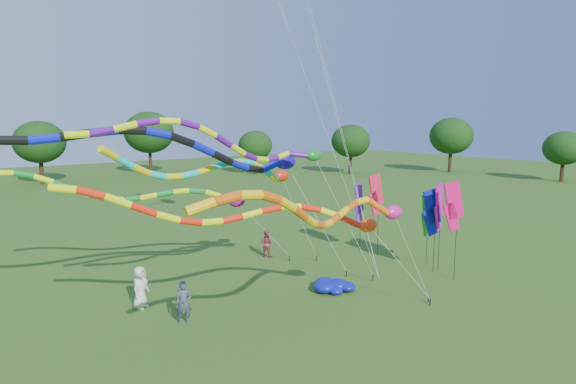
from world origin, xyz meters
TOP-DOWN VIEW (x-y plane):
  - ground at (0.00, 0.00)m, footprint 160.00×160.00m
  - tree_ring at (3.37, 4.11)m, footprint 116.76×117.56m
  - tube_kite_red at (-4.65, 3.22)m, footprint 13.60×3.79m
  - tube_kite_orange at (-4.10, -0.13)m, footprint 12.36×2.90m
  - tube_kite_purple at (-4.82, 4.38)m, footprint 13.60×1.29m
  - tube_kite_blue at (-6.35, 5.75)m, footprint 16.26×1.28m
  - tube_kite_cyan at (-3.95, 6.44)m, footprint 12.57×4.29m
  - tube_kite_green at (-5.29, 11.33)m, footprint 13.46×2.87m
  - banner_pole_blue_a at (6.09, 3.81)m, footprint 1.13×0.43m
  - banner_pole_magenta_b at (6.52, 3.69)m, footprint 1.15×0.35m
  - banner_pole_green at (6.94, 4.76)m, footprint 1.15×0.31m
  - banner_pole_magenta_a at (5.83, 2.41)m, footprint 1.10×0.53m
  - banner_pole_red at (5.97, 7.52)m, footprint 1.16×0.18m
  - banner_pole_violet at (5.83, 8.70)m, footprint 1.14×0.41m
  - blue_nylon_heap at (-0.01, 5.19)m, footprint 1.64×1.73m
  - person_a at (-7.59, 8.27)m, footprint 1.05×0.97m
  - person_b at (-6.85, 5.66)m, footprint 0.74×0.64m
  - person_c at (1.02, 11.36)m, footprint 0.93×0.97m

SIDE VIEW (x-z plane):
  - ground at x=0.00m, z-range 0.00..0.00m
  - blue_nylon_heap at x=-0.01m, z-range -0.03..0.53m
  - person_c at x=1.02m, z-range 0.00..1.58m
  - person_b at x=-6.85m, z-range 0.00..1.71m
  - person_a at x=-7.59m, z-range 0.00..1.80m
  - banner_pole_green at x=6.94m, z-range 0.80..4.91m
  - banner_pole_violet at x=5.83m, z-range 0.88..5.17m
  - banner_pole_blue_a at x=6.09m, z-range 0.96..5.39m
  - banner_pole_magenta_b at x=6.52m, z-range 1.07..5.74m
  - banner_pole_red at x=5.97m, z-range 1.18..6.07m
  - banner_pole_magenta_a at x=5.83m, z-range 1.22..6.21m
  - tube_kite_green at x=-5.29m, z-range 1.10..7.44m
  - tube_kite_red at x=-4.65m, z-range 1.17..7.70m
  - tube_kite_orange at x=-4.10m, z-range 1.66..8.43m
  - tree_ring at x=3.37m, z-range 0.60..10.31m
  - tube_kite_cyan at x=-3.95m, z-range 1.95..9.46m
  - tube_kite_blue at x=-6.35m, z-range 2.50..10.87m
  - tube_kite_purple at x=-4.82m, z-range 2.63..11.13m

